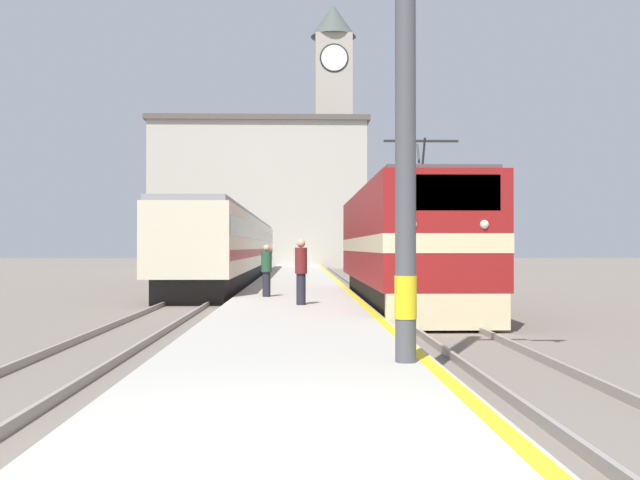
# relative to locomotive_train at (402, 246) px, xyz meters

# --- Properties ---
(ground_plane) EXTENTS (200.00, 200.00, 0.00)m
(ground_plane) POSITION_rel_locomotive_train_xyz_m (-3.40, 12.57, -1.97)
(ground_plane) COLOR #70665B
(platform) EXTENTS (4.07, 140.00, 0.33)m
(platform) POSITION_rel_locomotive_train_xyz_m (-3.39, 7.57, -1.81)
(platform) COLOR #ADA89E
(platform) RESTS_ON ground
(rail_track_near) EXTENTS (2.83, 140.00, 0.16)m
(rail_track_near) POSITION_rel_locomotive_train_xyz_m (0.00, 7.57, -1.94)
(rail_track_near) COLOR #70665B
(rail_track_near) RESTS_ON ground
(rail_track_far) EXTENTS (2.84, 140.00, 0.16)m
(rail_track_far) POSITION_rel_locomotive_train_xyz_m (-6.98, 7.57, -1.94)
(rail_track_far) COLOR #70665B
(rail_track_far) RESTS_ON ground
(locomotive_train) EXTENTS (2.92, 15.02, 4.84)m
(locomotive_train) POSITION_rel_locomotive_train_xyz_m (0.00, 0.00, 0.00)
(locomotive_train) COLOR black
(locomotive_train) RESTS_ON ground
(passenger_train) EXTENTS (2.92, 38.46, 3.63)m
(passenger_train) POSITION_rel_locomotive_train_xyz_m (-6.98, 19.15, -0.01)
(passenger_train) COLOR black
(passenger_train) RESTS_ON ground
(catenary_mast) EXTENTS (2.12, 0.31, 8.52)m
(catenary_mast) POSITION_rel_locomotive_train_xyz_m (-1.77, -13.47, 2.52)
(catenary_mast) COLOR #4C4C51
(catenary_mast) RESTS_ON platform
(person_on_platform) EXTENTS (0.34, 0.34, 1.83)m
(person_on_platform) POSITION_rel_locomotive_train_xyz_m (-3.25, -3.06, -0.68)
(person_on_platform) COLOR #23232D
(person_on_platform) RESTS_ON platform
(second_waiting_passenger) EXTENTS (0.34, 0.34, 1.69)m
(second_waiting_passenger) POSITION_rel_locomotive_train_xyz_m (-4.36, 0.40, -0.76)
(second_waiting_passenger) COLOR #23232D
(second_waiting_passenger) RESTS_ON platform
(clock_tower) EXTENTS (4.84, 4.84, 27.88)m
(clock_tower) POSITION_rel_locomotive_train_xyz_m (0.31, 55.66, 12.78)
(clock_tower) COLOR #ADA393
(clock_tower) RESTS_ON ground
(station_building) EXTENTS (20.75, 8.20, 14.12)m
(station_building) POSITION_rel_locomotive_train_xyz_m (-7.17, 48.26, 5.11)
(station_building) COLOR #B7B2A3
(station_building) RESTS_ON ground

